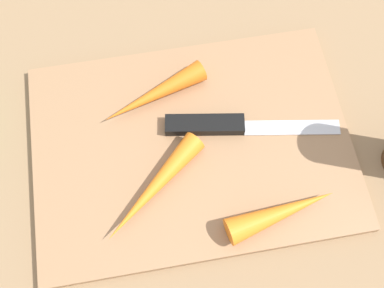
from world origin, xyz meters
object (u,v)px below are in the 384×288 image
cutting_board (192,146)px  carrot_medium (154,95)px  knife (216,125)px  carrot_longest (154,188)px  carrot_shortest (282,212)px

cutting_board → carrot_medium: 0.07m
knife → cutting_board: bearing=-143.3°
knife → carrot_medium: carrot_medium is taller
carrot_medium → carrot_longest: size_ratio=0.90×
knife → carrot_shortest: size_ratio=1.67×
cutting_board → carrot_shortest: (-0.08, 0.10, 0.02)m
knife → carrot_longest: bearing=-132.3°
carrot_longest → carrot_shortest: 0.14m
carrot_medium → carrot_longest: bearing=60.6°
cutting_board → carrot_medium: size_ratio=2.82×
knife → carrot_shortest: bearing=-58.4°
cutting_board → carrot_shortest: carrot_shortest is taller
knife → carrot_medium: size_ratio=1.57×
knife → carrot_longest: size_ratio=1.41×
knife → carrot_longest: 0.10m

